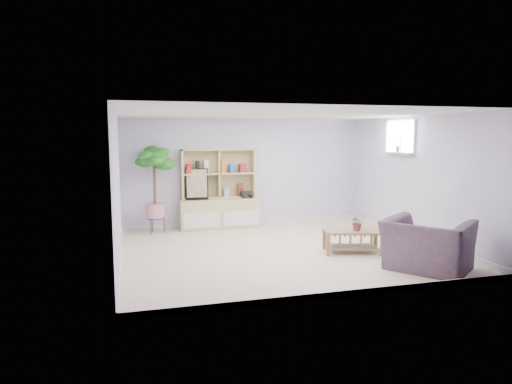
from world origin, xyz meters
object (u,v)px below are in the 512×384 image
object	(u,v)px
floor_tree	(155,190)
armchair	(427,242)
coffee_table	(353,241)
storage_unit	(219,189)

from	to	relation	value
floor_tree	armchair	size ratio (longest dim) A/B	1.53
coffee_table	floor_tree	xyz separation A→B (m)	(-3.22, 2.53, 0.71)
floor_tree	coffee_table	bearing A→B (deg)	-38.21
armchair	storage_unit	bearing A→B (deg)	-4.94
coffee_table	armchair	bearing A→B (deg)	-48.86
storage_unit	floor_tree	size ratio (longest dim) A/B	0.95
storage_unit	armchair	distance (m)	4.67
storage_unit	armchair	xyz separation A→B (m)	(2.42, -3.97, -0.43)
storage_unit	armchair	size ratio (longest dim) A/B	1.46
storage_unit	coffee_table	world-z (taller)	storage_unit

